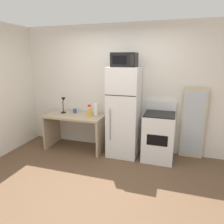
{
  "coord_description": "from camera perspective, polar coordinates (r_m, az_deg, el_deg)",
  "views": [
    {
      "loc": [
        1.11,
        -2.46,
        1.91
      ],
      "look_at": [
        -0.01,
        1.1,
        0.94
      ],
      "focal_mm": 32.73,
      "sensor_mm": 36.0,
      "label": 1
    }
  ],
  "objects": [
    {
      "name": "ground_plane",
      "position": [
        3.31,
        -5.95,
        -20.75
      ],
      "size": [
        12.0,
        12.0,
        0.0
      ],
      "primitive_type": "plane",
      "color": "brown"
    },
    {
      "name": "wall_back_white",
      "position": [
        4.35,
        2.47,
        6.53
      ],
      "size": [
        5.0,
        0.1,
        2.6
      ],
      "primitive_type": "cube",
      "color": "silver",
      "rests_on": "ground"
    },
    {
      "name": "desk",
      "position": [
        4.49,
        -10.11,
        -3.52
      ],
      "size": [
        1.25,
        0.64,
        0.75
      ],
      "color": "tan",
      "rests_on": "ground"
    },
    {
      "name": "desk_lamp",
      "position": [
        4.58,
        -13.43,
        2.6
      ],
      "size": [
        0.14,
        0.12,
        0.35
      ],
      "color": "black",
      "rests_on": "desk"
    },
    {
      "name": "spray_bottle",
      "position": [
        4.27,
        -6.25,
        0.12
      ],
      "size": [
        0.06,
        0.06,
        0.25
      ],
      "color": "yellow",
      "rests_on": "desk"
    },
    {
      "name": "paper_towel_roll",
      "position": [
        4.35,
        -4.61,
        0.71
      ],
      "size": [
        0.11,
        0.11,
        0.24
      ],
      "primitive_type": "cylinder",
      "color": "white",
      "rests_on": "desk"
    },
    {
      "name": "coffee_mug",
      "position": [
        4.59,
        -10.3,
        0.33
      ],
      "size": [
        0.08,
        0.08,
        0.09
      ],
      "primitive_type": "cylinder",
      "color": "#264C99",
      "rests_on": "desk"
    },
    {
      "name": "refrigerator",
      "position": [
        4.05,
        3.35,
        -0.14
      ],
      "size": [
        0.59,
        0.61,
        1.76
      ],
      "color": "white",
      "rests_on": "ground"
    },
    {
      "name": "microwave",
      "position": [
        3.89,
        3.5,
        14.34
      ],
      "size": [
        0.46,
        0.35,
        0.26
      ],
      "color": "black",
      "rests_on": "refrigerator"
    },
    {
      "name": "oven_range",
      "position": [
        4.07,
        12.85,
        -6.56
      ],
      "size": [
        0.58,
        0.61,
        1.1
      ],
      "color": "white",
      "rests_on": "ground"
    },
    {
      "name": "leaning_mirror",
      "position": [
        4.25,
        21.74,
        -3.03
      ],
      "size": [
        0.44,
        0.03,
        1.4
      ],
      "color": "#C6B793",
      "rests_on": "ground"
    }
  ]
}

